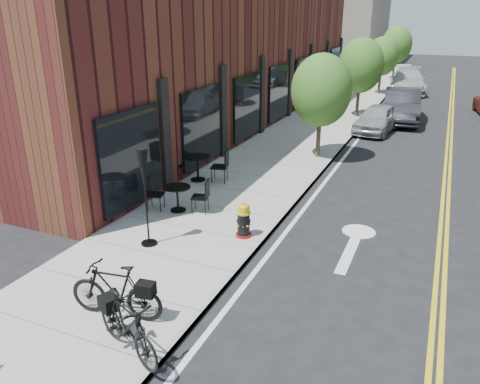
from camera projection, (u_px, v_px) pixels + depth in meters
The scene contains 17 objects.
ground at pixel (235, 277), 9.93m from camera, with size 120.00×120.00×0.00m, color black.
sidewalk_near at pixel (290, 147), 19.20m from camera, with size 4.00×70.00×0.12m, color #9E9B93.
building_near at pixel (231, 50), 23.06m from camera, with size 5.00×28.00×7.00m, color #421515.
bg_building_left at pixel (345, 14), 52.15m from camera, with size 8.00×14.00×10.00m, color #726656.
tree_near_a at pixel (321, 90), 16.91m from camera, with size 2.20×2.20×3.81m.
tree_near_b at pixel (361, 65), 23.71m from camera, with size 2.30×2.30×3.98m.
tree_near_c at pixel (382, 56), 30.62m from camera, with size 2.10×2.10×3.67m.
tree_near_d at pixel (396, 45), 37.36m from camera, with size 2.40×2.40×4.11m.
fire_hydrant at pixel (244, 220), 11.35m from camera, with size 0.47×0.47×0.89m.
bicycle_left at pixel (116, 291), 8.28m from camera, with size 0.50×1.78×1.07m, color black.
bicycle_right at pixel (127, 326), 7.36m from camera, with size 0.50×1.76×1.06m, color black.
bistro_set_b at pixel (177, 195), 12.79m from camera, with size 1.75×0.90×0.92m.
bistro_set_c at pixel (198, 165), 15.11m from camera, with size 2.00×1.01×1.05m.
patio_umbrella at pixel (144, 177), 10.49m from camera, with size 0.38×0.38×2.35m.
parked_car_a at pixel (377, 119), 21.67m from camera, with size 1.50×3.74×1.27m, color #94979C.
parked_car_b at pixel (402, 106), 23.71m from camera, with size 1.71×4.90×1.61m, color black.
parked_car_c at pixel (408, 81), 32.24m from camera, with size 2.24×5.51×1.60m, color #AEAEB3.
Camera 1 is at (3.52, -7.85, 5.28)m, focal length 35.00 mm.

